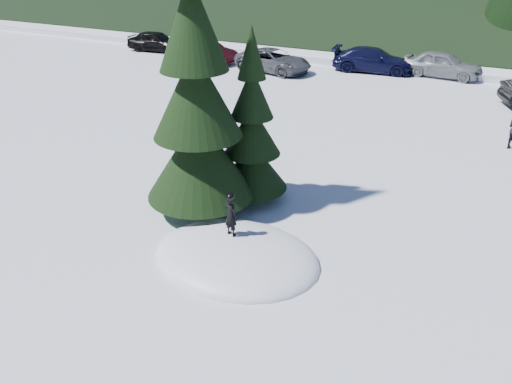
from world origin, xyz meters
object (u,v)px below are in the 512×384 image
at_px(car_3, 373,60).
at_px(car_4, 443,64).
at_px(car_1, 207,52).
at_px(spruce_tall, 197,105).
at_px(spruce_short, 252,136).
at_px(car_0, 156,41).
at_px(child_skier, 231,216).
at_px(car_2, 273,60).

xyz_separation_m(car_3, car_4, (4.02, 0.55, 0.04)).
bearing_deg(car_1, spruce_tall, -142.03).
height_order(spruce_short, car_0, spruce_short).
relative_size(child_skier, car_1, 0.27).
distance_m(car_1, car_2, 5.06).
bearing_deg(car_0, car_2, -104.74).
distance_m(spruce_short, car_4, 19.28).
xyz_separation_m(car_1, car_4, (14.61, 2.94, 0.06)).
bearing_deg(car_0, spruce_short, -140.90).
bearing_deg(child_skier, car_1, -39.23).
relative_size(spruce_short, car_2, 1.09).
distance_m(spruce_short, child_skier, 3.22).
bearing_deg(car_1, car_0, 81.95).
height_order(child_skier, car_3, child_skier).
xyz_separation_m(spruce_tall, child_skier, (1.89, -1.51, -2.27)).
distance_m(spruce_tall, spruce_short, 2.11).
bearing_deg(car_1, car_4, -72.14).
height_order(child_skier, car_0, child_skier).
distance_m(spruce_tall, car_4, 20.94).
relative_size(car_2, car_3, 0.98).
bearing_deg(car_2, car_1, 97.55).
distance_m(spruce_tall, car_0, 24.83).
bearing_deg(car_1, car_2, -87.91).
relative_size(car_0, car_4, 0.95).
distance_m(car_0, car_3, 15.87).
distance_m(car_1, car_4, 14.90).
xyz_separation_m(car_0, car_1, (5.25, -1.36, -0.03)).
bearing_deg(car_2, car_3, -51.42).
height_order(car_3, car_4, car_4).
relative_size(spruce_short, car_0, 1.26).
bearing_deg(car_4, car_2, 114.54).
bearing_deg(car_3, spruce_tall, 173.93).
relative_size(spruce_tall, car_4, 1.93).
bearing_deg(spruce_short, car_3, 93.47).
relative_size(car_2, car_4, 1.10).
bearing_deg(car_3, spruce_short, 177.06).
xyz_separation_m(spruce_short, car_3, (-1.12, 18.46, -1.38)).
xyz_separation_m(spruce_short, child_skier, (0.89, -2.91, -1.05)).
xyz_separation_m(car_2, car_4, (9.56, 3.33, 0.08)).
height_order(car_1, car_4, car_4).
relative_size(car_3, car_4, 1.12).
bearing_deg(spruce_short, car_2, 112.98).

